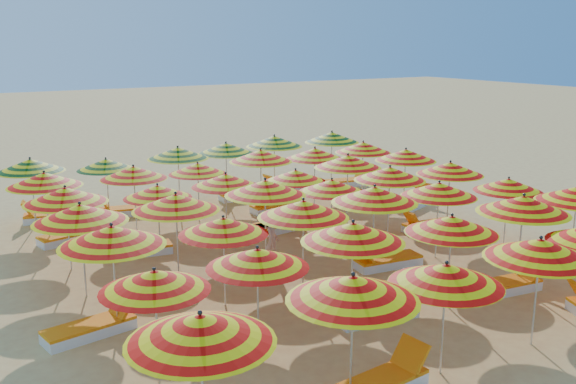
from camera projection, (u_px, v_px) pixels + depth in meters
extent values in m
plane|color=#E2B664|center=(298.00, 256.00, 16.66)|extent=(120.00, 120.00, 0.00)
cone|color=#DC6700|center=(200.00, 328.00, 8.25)|extent=(2.63, 2.63, 0.38)
sphere|color=black|center=(200.00, 313.00, 8.20)|extent=(0.07, 0.07, 0.07)
cylinder|color=silver|center=(351.00, 342.00, 9.70)|extent=(0.04, 0.04, 2.02)
cone|color=#DC6700|center=(353.00, 288.00, 9.49)|extent=(2.66, 2.66, 0.39)
sphere|color=black|center=(353.00, 274.00, 9.44)|extent=(0.07, 0.07, 0.07)
cylinder|color=silver|center=(443.00, 321.00, 10.59)|extent=(0.04, 0.04, 1.89)
cone|color=#DC6700|center=(446.00, 275.00, 10.40)|extent=(1.99, 1.99, 0.36)
sphere|color=black|center=(447.00, 262.00, 10.35)|extent=(0.06, 0.06, 0.06)
cylinder|color=silver|center=(536.00, 294.00, 11.59)|extent=(0.04, 0.04, 1.98)
cone|color=#DC6700|center=(540.00, 249.00, 11.40)|extent=(2.54, 2.54, 0.38)
sphere|color=black|center=(541.00, 237.00, 11.35)|extent=(0.07, 0.07, 0.07)
cylinder|color=silver|center=(157.00, 326.00, 10.50)|extent=(0.03, 0.03, 1.82)
cone|color=#DC6700|center=(155.00, 281.00, 10.32)|extent=(2.23, 2.23, 0.35)
sphere|color=black|center=(154.00, 269.00, 10.27)|extent=(0.06, 0.06, 0.06)
cylinder|color=silver|center=(258.00, 300.00, 11.48)|extent=(0.04, 0.04, 1.85)
cone|color=#DC6700|center=(257.00, 258.00, 11.30)|extent=(2.33, 2.33, 0.35)
sphere|color=black|center=(257.00, 247.00, 11.25)|extent=(0.06, 0.06, 0.06)
cylinder|color=silver|center=(352.00, 275.00, 12.45)|extent=(0.04, 0.04, 2.02)
cone|color=#DC6700|center=(353.00, 232.00, 12.25)|extent=(2.07, 2.07, 0.38)
sphere|color=black|center=(353.00, 221.00, 12.20)|extent=(0.07, 0.07, 0.07)
cylinder|color=silver|center=(449.00, 263.00, 13.29)|extent=(0.04, 0.04, 1.92)
cone|color=#DC6700|center=(452.00, 225.00, 13.10)|extent=(2.04, 2.04, 0.37)
sphere|color=black|center=(452.00, 215.00, 13.05)|extent=(0.06, 0.06, 0.06)
cylinder|color=silver|center=(520.00, 243.00, 14.40)|extent=(0.04, 0.04, 2.05)
cone|color=#DC6700|center=(523.00, 204.00, 14.20)|extent=(2.65, 2.65, 0.39)
sphere|color=black|center=(524.00, 195.00, 14.15)|extent=(0.07, 0.07, 0.07)
cylinder|color=silver|center=(574.00, 228.00, 15.62)|extent=(0.04, 0.04, 1.98)
cylinder|color=silver|center=(115.00, 280.00, 12.22)|extent=(0.04, 0.04, 2.02)
cone|color=#DC6700|center=(112.00, 236.00, 12.02)|extent=(2.55, 2.55, 0.39)
sphere|color=black|center=(111.00, 224.00, 11.96)|extent=(0.07, 0.07, 0.07)
cylinder|color=silver|center=(224.00, 263.00, 13.33)|extent=(0.04, 0.04, 1.87)
cone|color=#DC6700|center=(223.00, 226.00, 13.14)|extent=(2.23, 2.23, 0.36)
sphere|color=black|center=(223.00, 216.00, 13.10)|extent=(0.06, 0.06, 0.06)
cylinder|color=silver|center=(303.00, 247.00, 14.15)|extent=(0.04, 0.04, 2.02)
cone|color=#DC6700|center=(303.00, 209.00, 13.95)|extent=(2.41, 2.41, 0.38)
sphere|color=black|center=(303.00, 199.00, 13.89)|extent=(0.07, 0.07, 0.07)
cylinder|color=silver|center=(373.00, 231.00, 15.28)|extent=(0.04, 0.04, 2.05)
cone|color=#DC6700|center=(374.00, 195.00, 15.07)|extent=(2.42, 2.42, 0.39)
sphere|color=black|center=(375.00, 186.00, 15.02)|extent=(0.07, 0.07, 0.07)
cylinder|color=silver|center=(437.00, 221.00, 16.32)|extent=(0.04, 0.04, 1.92)
cone|color=#DC6700|center=(439.00, 190.00, 16.12)|extent=(2.08, 2.08, 0.37)
sphere|color=black|center=(439.00, 181.00, 16.07)|extent=(0.06, 0.06, 0.06)
cylinder|color=silver|center=(506.00, 214.00, 17.24)|extent=(0.03, 0.03, 1.82)
cone|color=#DC6700|center=(508.00, 185.00, 17.06)|extent=(2.41, 2.41, 0.35)
sphere|color=black|center=(509.00, 178.00, 17.01)|extent=(0.06, 0.06, 0.06)
cylinder|color=silver|center=(83.00, 252.00, 13.81)|extent=(0.04, 0.04, 2.02)
cone|color=#DC6700|center=(80.00, 213.00, 13.60)|extent=(2.03, 2.03, 0.38)
sphere|color=black|center=(79.00, 203.00, 13.55)|extent=(0.07, 0.07, 0.07)
cylinder|color=silver|center=(177.00, 239.00, 14.76)|extent=(0.04, 0.04, 2.01)
cone|color=#DC6700|center=(176.00, 202.00, 14.56)|extent=(2.29, 2.29, 0.38)
sphere|color=black|center=(175.00, 193.00, 14.50)|extent=(0.07, 0.07, 0.07)
cylinder|color=silver|center=(266.00, 222.00, 16.06)|extent=(0.04, 0.04, 2.04)
cone|color=#DC6700|center=(265.00, 188.00, 15.86)|extent=(2.25, 2.25, 0.39)
sphere|color=black|center=(265.00, 179.00, 15.81)|extent=(0.07, 0.07, 0.07)
cylinder|color=silver|center=(331.00, 214.00, 17.21)|extent=(0.03, 0.03, 1.80)
cone|color=#DC6700|center=(332.00, 186.00, 17.03)|extent=(2.36, 2.36, 0.34)
sphere|color=black|center=(332.00, 179.00, 16.99)|extent=(0.06, 0.06, 0.06)
cylinder|color=silver|center=(389.00, 204.00, 17.92)|extent=(0.04, 0.04, 1.99)
cone|color=#DC6700|center=(390.00, 174.00, 17.72)|extent=(2.15, 2.15, 0.38)
sphere|color=black|center=(390.00, 166.00, 17.66)|extent=(0.07, 0.07, 0.07)
cylinder|color=silver|center=(448.00, 197.00, 18.81)|extent=(0.04, 0.04, 1.95)
cone|color=#DC6700|center=(450.00, 169.00, 18.61)|extent=(2.51, 2.51, 0.37)
sphere|color=black|center=(451.00, 161.00, 18.56)|extent=(0.07, 0.07, 0.07)
cylinder|color=silver|center=(68.00, 230.00, 15.47)|extent=(0.04, 0.04, 1.99)
cone|color=#DC6700|center=(65.00, 195.00, 15.27)|extent=(2.55, 2.55, 0.38)
sphere|color=black|center=(65.00, 186.00, 15.21)|extent=(0.07, 0.07, 0.07)
cylinder|color=silver|center=(159.00, 220.00, 16.71)|extent=(0.03, 0.03, 1.77)
cone|color=#DC6700|center=(157.00, 192.00, 16.53)|extent=(1.89, 1.89, 0.34)
sphere|color=black|center=(157.00, 184.00, 16.49)|extent=(0.06, 0.06, 0.06)
cylinder|color=silver|center=(226.00, 209.00, 17.57)|extent=(0.04, 0.04, 1.88)
cone|color=#DC6700|center=(226.00, 180.00, 17.38)|extent=(2.09, 2.09, 0.36)
sphere|color=black|center=(225.00, 173.00, 17.33)|extent=(0.06, 0.06, 0.06)
cylinder|color=silver|center=(295.00, 201.00, 18.64)|extent=(0.03, 0.03, 1.77)
cone|color=#DC6700|center=(296.00, 176.00, 18.46)|extent=(2.35, 2.35, 0.34)
sphere|color=black|center=(296.00, 169.00, 18.41)|extent=(0.06, 0.06, 0.06)
cylinder|color=silver|center=(347.00, 190.00, 19.48)|extent=(0.04, 0.04, 2.04)
cone|color=#DC6700|center=(348.00, 161.00, 19.28)|extent=(2.53, 2.53, 0.39)
sphere|color=black|center=(348.00, 154.00, 19.23)|extent=(0.07, 0.07, 0.07)
cylinder|color=silver|center=(405.00, 181.00, 20.84)|extent=(0.04, 0.04, 1.98)
cone|color=#DC6700|center=(406.00, 155.00, 20.65)|extent=(2.44, 2.44, 0.38)
sphere|color=black|center=(406.00, 148.00, 20.60)|extent=(0.07, 0.07, 0.07)
cylinder|color=silver|center=(47.00, 210.00, 17.26)|extent=(0.04, 0.04, 1.98)
cone|color=#DC6700|center=(45.00, 179.00, 17.06)|extent=(2.55, 2.55, 0.38)
sphere|color=black|center=(44.00, 171.00, 17.01)|extent=(0.07, 0.07, 0.07)
cylinder|color=silver|center=(135.00, 201.00, 18.43)|extent=(0.04, 0.04, 1.91)
cone|color=#DC6700|center=(134.00, 173.00, 18.24)|extent=(2.07, 2.07, 0.36)
sphere|color=black|center=(133.00, 165.00, 18.19)|extent=(0.06, 0.06, 0.06)
cylinder|color=silver|center=(199.00, 193.00, 19.61)|extent=(0.03, 0.03, 1.78)
cone|color=#DC6700|center=(198.00, 169.00, 19.43)|extent=(2.04, 2.04, 0.34)
sphere|color=black|center=(197.00, 162.00, 19.38)|extent=(0.06, 0.06, 0.06)
cylinder|color=silver|center=(261.00, 183.00, 20.50)|extent=(0.04, 0.04, 2.02)
cone|color=#DC6700|center=(261.00, 156.00, 20.30)|extent=(2.64, 2.64, 0.38)
sphere|color=black|center=(261.00, 149.00, 20.25)|extent=(0.07, 0.07, 0.07)
cylinder|color=silver|center=(315.00, 179.00, 21.31)|extent=(0.04, 0.04, 1.94)
cone|color=#DC6700|center=(315.00, 154.00, 21.11)|extent=(2.23, 2.23, 0.37)
sphere|color=black|center=(315.00, 147.00, 21.06)|extent=(0.06, 0.06, 0.06)
cylinder|color=silver|center=(362.00, 171.00, 22.46)|extent=(0.04, 0.04, 1.95)
cone|color=#DC6700|center=(363.00, 147.00, 22.26)|extent=(2.27, 2.27, 0.37)
sphere|color=black|center=(363.00, 141.00, 22.21)|extent=(0.07, 0.07, 0.07)
cylinder|color=silver|center=(33.00, 193.00, 19.16)|extent=(0.04, 0.04, 1.98)
cone|color=#727706|center=(30.00, 165.00, 18.96)|extent=(2.24, 2.24, 0.38)
sphere|color=black|center=(30.00, 158.00, 18.91)|extent=(0.07, 0.07, 0.07)
cylinder|color=silver|center=(108.00, 189.00, 20.14)|extent=(0.03, 0.03, 1.81)
cone|color=#727706|center=(106.00, 164.00, 19.96)|extent=(2.24, 2.24, 0.34)
sphere|color=black|center=(106.00, 158.00, 19.91)|extent=(0.06, 0.06, 0.06)
cylinder|color=silver|center=(179.00, 179.00, 21.07)|extent=(0.04, 0.04, 2.01)
cone|color=#727706|center=(178.00, 153.00, 20.87)|extent=(2.34, 2.34, 0.38)
sphere|color=black|center=(178.00, 146.00, 20.82)|extent=(0.07, 0.07, 0.07)
cylinder|color=silver|center=(226.00, 172.00, 22.22)|extent=(0.04, 0.04, 1.96)
cone|color=#727706|center=(226.00, 148.00, 22.02)|extent=(2.50, 2.50, 0.37)
sphere|color=black|center=(226.00, 142.00, 21.97)|extent=(0.07, 0.07, 0.07)
cylinder|color=silver|center=(274.00, 165.00, 23.28)|extent=(0.04, 0.04, 2.04)
cone|color=#727706|center=(274.00, 141.00, 23.07)|extent=(2.62, 2.62, 0.39)
sphere|color=black|center=(274.00, 135.00, 23.02)|extent=(0.07, 0.07, 0.07)
cylinder|color=silver|center=(332.00, 161.00, 24.18)|extent=(0.04, 0.04, 2.05)
cone|color=#727706|center=(332.00, 137.00, 23.97)|extent=(2.34, 2.34, 0.39)
sphere|color=black|center=(332.00, 131.00, 23.92)|extent=(0.07, 0.07, 0.07)
cube|color=orange|center=(379.00, 380.00, 10.14)|extent=(1.75, 0.76, 0.06)
cube|color=orange|center=(410.00, 355.00, 10.49)|extent=(0.43, 0.62, 0.48)
cube|color=white|center=(376.00, 315.00, 12.84)|extent=(1.75, 0.75, 0.20)
cube|color=orange|center=(376.00, 309.00, 12.81)|extent=(1.75, 0.75, 0.06)
cube|color=orange|center=(406.00, 293.00, 13.05)|extent=(0.42, 0.61, 0.48)
cube|color=white|center=(504.00, 288.00, 14.25)|extent=(1.76, 0.78, 0.20)
cube|color=orange|center=(504.00, 282.00, 14.22)|extent=(1.76, 0.78, 0.06)
cube|color=orange|center=(529.00, 268.00, 14.45)|extent=(0.43, 0.62, 0.48)
cube|color=white|center=(89.00, 331.00, 12.13)|extent=(1.78, 0.87, 0.20)
cube|color=orange|center=(89.00, 325.00, 12.10)|extent=(1.78, 0.87, 0.06)
cube|color=orange|center=(122.00, 304.00, 12.50)|extent=(0.46, 0.64, 0.48)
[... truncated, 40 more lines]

